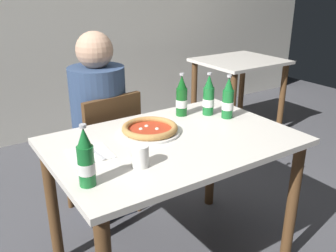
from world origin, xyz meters
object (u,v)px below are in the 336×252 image
(napkin_with_cutlery, at_px, (90,154))
(paper_cup, at_px, (140,156))
(pizza_margherita_near, at_px, (150,129))
(dining_table_main, at_px, (173,159))
(dining_table_background, at_px, (239,75))
(beer_bottle_extra, at_px, (228,100))
(diner_seated, at_px, (100,132))
(beer_bottle_right, at_px, (86,160))
(beer_bottle_center, at_px, (209,97))
(beer_bottle_left, at_px, (182,98))
(chair_behind_table, at_px, (106,149))

(napkin_with_cutlery, distance_m, paper_cup, 0.26)
(pizza_margherita_near, distance_m, napkin_with_cutlery, 0.36)
(dining_table_main, bearing_deg, dining_table_background, 37.33)
(beer_bottle_extra, bearing_deg, diner_seated, 132.75)
(dining_table_main, height_order, diner_seated, diner_seated)
(pizza_margherita_near, xyz_separation_m, beer_bottle_right, (-0.46, -0.31, 0.08))
(beer_bottle_center, bearing_deg, beer_bottle_extra, -62.06)
(diner_seated, xyz_separation_m, dining_table_background, (1.76, 0.60, 0.01))
(beer_bottle_center, distance_m, beer_bottle_right, 0.96)
(pizza_margherita_near, bearing_deg, beer_bottle_extra, -5.07)
(diner_seated, relative_size, beer_bottle_center, 4.89)
(beer_bottle_right, height_order, napkin_with_cutlery, beer_bottle_right)
(pizza_margherita_near, distance_m, beer_bottle_right, 0.56)
(diner_seated, bearing_deg, pizza_margherita_near, -84.62)
(pizza_margherita_near, bearing_deg, dining_table_background, 33.52)
(beer_bottle_left, bearing_deg, beer_bottle_center, -27.98)
(paper_cup, bearing_deg, napkin_with_cutlery, 120.83)
(diner_seated, bearing_deg, beer_bottle_left, -49.58)
(pizza_margherita_near, distance_m, beer_bottle_left, 0.33)
(beer_bottle_extra, relative_size, napkin_with_cutlery, 1.29)
(diner_seated, xyz_separation_m, beer_bottle_right, (-0.41, -0.85, 0.27))
(beer_bottle_left, relative_size, paper_cup, 2.60)
(pizza_margherita_near, bearing_deg, beer_bottle_right, -145.90)
(dining_table_main, bearing_deg, chair_behind_table, 99.63)
(dining_table_main, bearing_deg, paper_cup, -149.49)
(diner_seated, xyz_separation_m, beer_bottle_center, (0.48, -0.47, 0.27))
(pizza_margherita_near, xyz_separation_m, beer_bottle_extra, (0.48, -0.04, 0.08))
(dining_table_background, bearing_deg, beer_bottle_right, -146.36)
(chair_behind_table, bearing_deg, beer_bottle_right, 55.39)
(beer_bottle_left, distance_m, beer_bottle_right, 0.87)
(paper_cup, bearing_deg, chair_behind_table, 77.24)
(pizza_margherita_near, xyz_separation_m, beer_bottle_center, (0.43, 0.06, 0.08))
(beer_bottle_center, height_order, beer_bottle_right, same)
(dining_table_background, xyz_separation_m, beer_bottle_left, (-1.42, -1.00, 0.26))
(napkin_with_cutlery, relative_size, paper_cup, 2.01)
(diner_seated, bearing_deg, beer_bottle_extra, -47.25)
(dining_table_main, relative_size, napkin_with_cutlery, 6.28)
(dining_table_main, bearing_deg, napkin_with_cutlery, 171.96)
(pizza_margherita_near, xyz_separation_m, beer_bottle_left, (0.29, 0.13, 0.08))
(beer_bottle_left, xyz_separation_m, beer_bottle_center, (0.14, -0.07, 0.00))
(dining_table_background, distance_m, beer_bottle_extra, 1.72)
(pizza_margherita_near, xyz_separation_m, paper_cup, (-0.22, -0.29, 0.03))
(diner_seated, xyz_separation_m, beer_bottle_left, (0.34, -0.40, 0.27))
(napkin_with_cutlery, bearing_deg, beer_bottle_center, 9.25)
(beer_bottle_left, height_order, beer_bottle_center, same)
(chair_behind_table, relative_size, diner_seated, 0.70)
(chair_behind_table, bearing_deg, beer_bottle_extra, 127.92)
(beer_bottle_left, bearing_deg, beer_bottle_right, -149.40)
(diner_seated, bearing_deg, dining_table_main, -80.37)
(beer_bottle_left, height_order, beer_bottle_extra, same)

